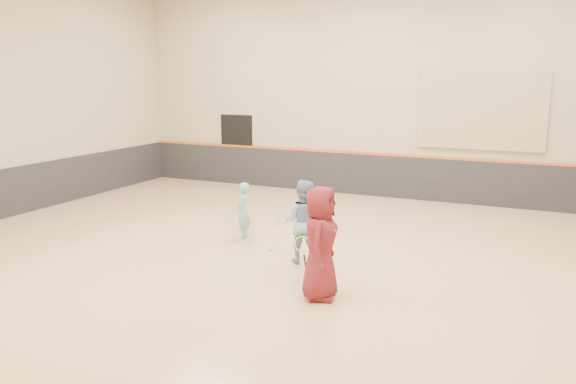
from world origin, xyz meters
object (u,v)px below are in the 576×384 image
at_px(instructor, 303,221).
at_px(spare_racket, 283,221).
at_px(young_man, 320,243).
at_px(girl, 243,211).

distance_m(instructor, spare_racket, 2.81).
height_order(young_man, spare_racket, young_man).
distance_m(instructor, young_man, 1.73).
bearing_deg(girl, instructor, 46.96).
relative_size(young_man, spare_racket, 2.43).
distance_m(girl, spare_racket, 1.55).
xyz_separation_m(instructor, spare_racket, (-1.47, 2.29, -0.70)).
bearing_deg(young_man, instructor, 21.28).
bearing_deg(young_man, spare_racket, 21.76).
distance_m(girl, young_man, 3.53).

